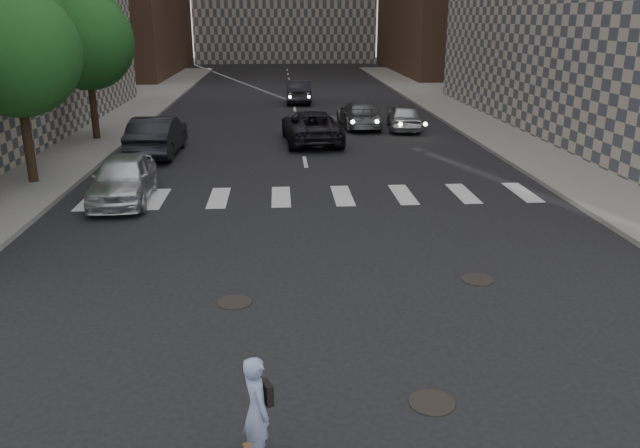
# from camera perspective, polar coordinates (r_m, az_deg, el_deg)

# --- Properties ---
(ground) EXTENTS (160.00, 160.00, 0.00)m
(ground) POSITION_cam_1_polar(r_m,az_deg,el_deg) (11.88, 1.61, -9.42)
(ground) COLOR black
(ground) RESTS_ON ground
(sidewalk_right) EXTENTS (13.00, 80.00, 0.15)m
(sidewalk_right) POSITION_cam_1_polar(r_m,az_deg,el_deg) (34.61, 23.14, 7.90)
(sidewalk_right) COLOR gray
(sidewalk_right) RESTS_ON ground
(tree_b) EXTENTS (4.20, 4.20, 6.60)m
(tree_b) POSITION_cam_1_polar(r_m,az_deg,el_deg) (23.19, -25.99, 14.45)
(tree_b) COLOR #382619
(tree_b) RESTS_ON sidewalk_left
(tree_c) EXTENTS (4.20, 4.20, 6.60)m
(tree_c) POSITION_cam_1_polar(r_m,az_deg,el_deg) (30.78, -20.48, 15.68)
(tree_c) COLOR #382619
(tree_c) RESTS_ON sidewalk_left
(manhole_a) EXTENTS (0.70, 0.70, 0.02)m
(manhole_a) POSITION_cam_1_polar(r_m,az_deg,el_deg) (9.95, 10.18, -15.76)
(manhole_a) COLOR black
(manhole_a) RESTS_ON ground
(manhole_b) EXTENTS (0.70, 0.70, 0.02)m
(manhole_b) POSITION_cam_1_polar(r_m,az_deg,el_deg) (12.94, -7.81, -7.09)
(manhole_b) COLOR black
(manhole_b) RESTS_ON ground
(manhole_c) EXTENTS (0.70, 0.70, 0.02)m
(manhole_c) POSITION_cam_1_polar(r_m,az_deg,el_deg) (14.30, 14.18, -4.95)
(manhole_c) COLOR black
(manhole_c) RESTS_ON ground
(skateboarder) EXTENTS (0.54, 0.82, 1.59)m
(skateboarder) POSITION_cam_1_polar(r_m,az_deg,el_deg) (8.24, -5.76, -16.59)
(skateboarder) COLOR brown
(skateboarder) RESTS_ON ground
(silver_sedan) EXTENTS (1.94, 4.37, 1.46)m
(silver_sedan) POSITION_cam_1_polar(r_m,az_deg,el_deg) (20.49, -17.55, 3.99)
(silver_sedan) COLOR silver
(silver_sedan) RESTS_ON ground
(traffic_car_a) EXTENTS (1.82, 4.98, 1.63)m
(traffic_car_a) POSITION_cam_1_polar(r_m,az_deg,el_deg) (27.14, -14.66, 7.83)
(traffic_car_a) COLOR black
(traffic_car_a) RESTS_ON ground
(traffic_car_b) EXTENTS (2.13, 4.73, 1.35)m
(traffic_car_b) POSITION_cam_1_polar(r_m,az_deg,el_deg) (33.08, 3.61, 9.96)
(traffic_car_b) COLOR slate
(traffic_car_b) RESTS_ON ground
(traffic_car_c) EXTENTS (2.78, 5.45, 1.47)m
(traffic_car_c) POSITION_cam_1_polar(r_m,az_deg,el_deg) (28.89, -0.79, 8.88)
(traffic_car_c) COLOR black
(traffic_car_c) RESTS_ON ground
(traffic_car_d) EXTENTS (2.04, 4.14, 1.36)m
(traffic_car_d) POSITION_cam_1_polar(r_m,az_deg,el_deg) (32.57, 7.69, 9.71)
(traffic_car_d) COLOR #A9ABB0
(traffic_car_d) RESTS_ON ground
(traffic_car_e) EXTENTS (1.59, 4.53, 1.49)m
(traffic_car_e) POSITION_cam_1_polar(r_m,az_deg,el_deg) (42.74, -2.00, 12.01)
(traffic_car_e) COLOR black
(traffic_car_e) RESTS_ON ground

